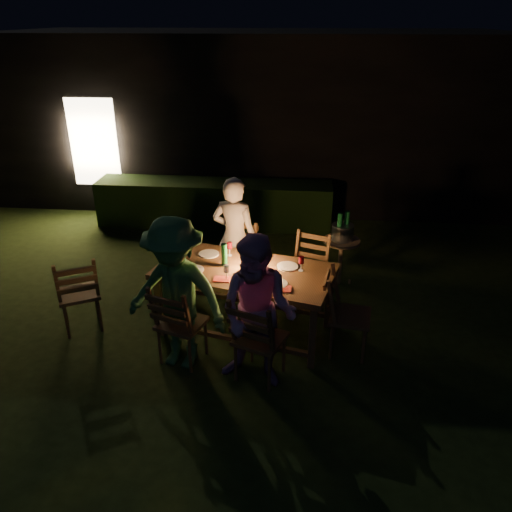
# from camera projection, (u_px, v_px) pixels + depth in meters

# --- Properties ---
(garden_envelope) EXTENTS (40.00, 40.00, 3.20)m
(garden_envelope) POSITION_uv_depth(u_px,v_px,m) (254.00, 114.00, 10.63)
(garden_envelope) COLOR black
(garden_envelope) RESTS_ON ground
(dining_table) EXTENTS (2.20, 1.46, 0.84)m
(dining_table) POSITION_uv_depth(u_px,v_px,m) (245.00, 276.00, 5.78)
(dining_table) COLOR #51391B
(dining_table) RESTS_ON ground
(chair_near_left) EXTENTS (0.59, 0.61, 1.03)m
(chair_near_left) POSITION_uv_depth(u_px,v_px,m) (182.00, 336.00, 5.45)
(chair_near_left) COLOR #51391B
(chair_near_left) RESTS_ON ground
(chair_near_right) EXTENTS (0.62, 0.64, 1.06)m
(chair_near_right) POSITION_uv_depth(u_px,v_px,m) (259.00, 353.00, 5.18)
(chair_near_right) COLOR #51391B
(chair_near_right) RESTS_ON ground
(chair_far_left) EXTENTS (0.62, 0.64, 1.05)m
(chair_far_left) POSITION_uv_depth(u_px,v_px,m) (234.00, 274.00, 6.76)
(chair_far_left) COLOR #51391B
(chair_far_left) RESTS_ON ground
(chair_far_right) EXTENTS (0.59, 0.61, 1.02)m
(chair_far_right) POSITION_uv_depth(u_px,v_px,m) (306.00, 286.00, 6.46)
(chair_far_right) COLOR #51391B
(chair_far_right) RESTS_ON ground
(chair_end) EXTENTS (0.56, 0.53, 1.03)m
(chair_end) POSITION_uv_depth(u_px,v_px,m) (347.00, 328.00, 5.60)
(chair_end) COLOR #51391B
(chair_end) RESTS_ON ground
(chair_spare) EXTENTS (0.65, 0.66, 1.04)m
(chair_spare) POSITION_uv_depth(u_px,v_px,m) (81.00, 306.00, 6.01)
(chair_spare) COLOR #51391B
(chair_spare) RESTS_ON ground
(person_house_side) EXTENTS (0.68, 0.53, 1.66)m
(person_house_side) POSITION_uv_depth(u_px,v_px,m) (235.00, 238.00, 6.58)
(person_house_side) COLOR beige
(person_house_side) RESTS_ON ground
(person_opp_right) EXTENTS (0.93, 0.80, 1.65)m
(person_opp_right) POSITION_uv_depth(u_px,v_px,m) (258.00, 314.00, 4.92)
(person_opp_right) COLOR #B17AAC
(person_opp_right) RESTS_ON ground
(person_opp_left) EXTENTS (1.23, 0.89, 1.72)m
(person_opp_left) POSITION_uv_depth(u_px,v_px,m) (176.00, 295.00, 5.17)
(person_opp_left) COLOR #376F38
(person_opp_left) RESTS_ON ground
(lantern) EXTENTS (0.16, 0.16, 0.35)m
(lantern) POSITION_uv_depth(u_px,v_px,m) (250.00, 256.00, 5.70)
(lantern) COLOR white
(lantern) RESTS_ON dining_table
(plate_far_left) EXTENTS (0.25, 0.25, 0.01)m
(plate_far_left) POSITION_uv_depth(u_px,v_px,m) (209.00, 254.00, 6.09)
(plate_far_left) COLOR white
(plate_far_left) RESTS_ON dining_table
(plate_near_left) EXTENTS (0.25, 0.25, 0.01)m
(plate_near_left) POSITION_uv_depth(u_px,v_px,m) (193.00, 270.00, 5.72)
(plate_near_left) COLOR white
(plate_near_left) RESTS_ON dining_table
(plate_far_right) EXTENTS (0.25, 0.25, 0.01)m
(plate_far_right) POSITION_uv_depth(u_px,v_px,m) (288.00, 266.00, 5.79)
(plate_far_right) COLOR white
(plate_far_right) RESTS_ON dining_table
(plate_near_right) EXTENTS (0.25, 0.25, 0.01)m
(plate_near_right) POSITION_uv_depth(u_px,v_px,m) (276.00, 284.00, 5.42)
(plate_near_right) COLOR white
(plate_near_right) RESTS_ON dining_table
(wineglass_a) EXTENTS (0.06, 0.06, 0.18)m
(wineglass_a) POSITION_uv_depth(u_px,v_px,m) (230.00, 249.00, 6.03)
(wineglass_a) COLOR #59070F
(wineglass_a) RESTS_ON dining_table
(wineglass_b) EXTENTS (0.06, 0.06, 0.18)m
(wineglass_b) POSITION_uv_depth(u_px,v_px,m) (183.00, 257.00, 5.82)
(wineglass_b) COLOR #59070F
(wineglass_b) RESTS_ON dining_table
(wineglass_c) EXTENTS (0.06, 0.06, 0.18)m
(wineglass_c) POSITION_uv_depth(u_px,v_px,m) (261.00, 277.00, 5.37)
(wineglass_c) COLOR #59070F
(wineglass_c) RESTS_ON dining_table
(wineglass_d) EXTENTS (0.06, 0.06, 0.18)m
(wineglass_d) POSITION_uv_depth(u_px,v_px,m) (301.00, 264.00, 5.67)
(wineglass_d) COLOR #59070F
(wineglass_d) RESTS_ON dining_table
(wineglass_e) EXTENTS (0.06, 0.06, 0.18)m
(wineglass_e) POSITION_uv_depth(u_px,v_px,m) (226.00, 272.00, 5.48)
(wineglass_e) COLOR silver
(wineglass_e) RESTS_ON dining_table
(bottle_table) EXTENTS (0.07, 0.07, 0.28)m
(bottle_table) POSITION_uv_depth(u_px,v_px,m) (224.00, 255.00, 5.75)
(bottle_table) COLOR #0F471E
(bottle_table) RESTS_ON dining_table
(napkin_left) EXTENTS (0.18, 0.14, 0.01)m
(napkin_left) POSITION_uv_depth(u_px,v_px,m) (222.00, 279.00, 5.51)
(napkin_left) COLOR red
(napkin_left) RESTS_ON dining_table
(napkin_right) EXTENTS (0.18, 0.14, 0.01)m
(napkin_right) POSITION_uv_depth(u_px,v_px,m) (283.00, 289.00, 5.32)
(napkin_right) COLOR red
(napkin_right) RESTS_ON dining_table
(phone) EXTENTS (0.14, 0.07, 0.01)m
(phone) POSITION_uv_depth(u_px,v_px,m) (184.00, 272.00, 5.67)
(phone) COLOR black
(phone) RESTS_ON dining_table
(side_table) EXTENTS (0.51, 0.51, 0.69)m
(side_table) POSITION_uv_depth(u_px,v_px,m) (341.00, 245.00, 6.92)
(side_table) COLOR brown
(side_table) RESTS_ON ground
(ice_bucket) EXTENTS (0.30, 0.30, 0.22)m
(ice_bucket) POSITION_uv_depth(u_px,v_px,m) (342.00, 232.00, 6.83)
(ice_bucket) COLOR #A5A8AD
(ice_bucket) RESTS_ON side_table
(bottle_bucket_a) EXTENTS (0.07, 0.07, 0.32)m
(bottle_bucket_a) POSITION_uv_depth(u_px,v_px,m) (339.00, 230.00, 6.78)
(bottle_bucket_a) COLOR #0F471E
(bottle_bucket_a) RESTS_ON side_table
(bottle_bucket_b) EXTENTS (0.07, 0.07, 0.32)m
(bottle_bucket_b) POSITION_uv_depth(u_px,v_px,m) (346.00, 228.00, 6.84)
(bottle_bucket_b) COLOR #0F471E
(bottle_bucket_b) RESTS_ON side_table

